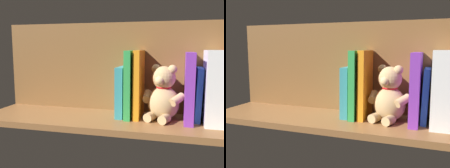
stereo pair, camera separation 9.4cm
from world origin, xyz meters
The scene contains 9 objects.
ground_plane centered at (0.00, 0.00, -1.10)cm, with size 98.25×29.16×2.20cm, color brown.
shelf_back_panel centered at (0.00, -12.33, 17.81)cm, with size 98.25×1.50×35.63cm, color brown.
dictionary_thick_white centered at (-35.03, -2.56, 12.40)cm, with size 6.11×17.04×24.80cm, color white.
book_2 centered at (-30.31, -4.99, 9.37)cm, with size 2.01×12.37×18.74cm, color blue.
book_3 centered at (-27.10, -2.79, 12.04)cm, with size 3.07×16.79×24.07cm, color purple.
teddy_bear centered at (-18.26, -2.26, 8.69)cm, with size 15.13×15.01×19.74cm.
book_4 centered at (-9.23, -3.99, 12.34)cm, with size 2.30×14.37×24.68cm, color orange.
book_5 centered at (-6.25, -3.53, 12.31)cm, with size 2.34×15.29×24.61cm, color green.
book_6 centered at (-2.98, -4.26, 9.29)cm, with size 2.86×13.85×18.59cm, color teal.
Camera 1 is at (-23.71, 90.16, 25.44)cm, focal length 41.51 mm.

